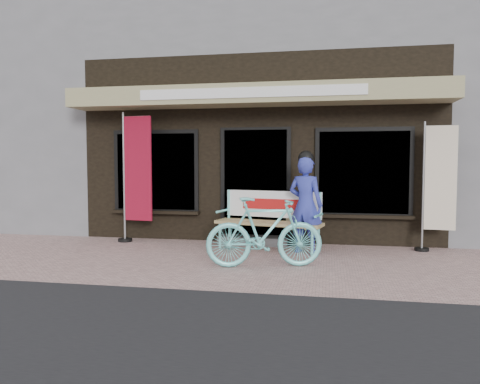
% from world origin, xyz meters
% --- Properties ---
extents(ground, '(70.00, 70.00, 0.00)m').
position_xyz_m(ground, '(0.00, 0.00, 0.00)').
color(ground, '#BC958F').
rests_on(ground, ground).
extents(storefront, '(7.00, 6.77, 6.00)m').
position_xyz_m(storefront, '(0.00, 4.96, 2.99)').
color(storefront, black).
rests_on(storefront, ground).
extents(bench, '(1.95, 0.88, 1.03)m').
position_xyz_m(bench, '(0.37, 1.34, 0.60)').
color(bench, '#74E4E2').
rests_on(bench, ground).
extents(person, '(0.70, 0.58, 1.73)m').
position_xyz_m(person, '(1.00, 1.09, 0.85)').
color(person, '#3039A7').
rests_on(person, ground).
extents(bicycle, '(1.78, 0.91, 1.03)m').
position_xyz_m(bicycle, '(0.46, -0.10, 0.52)').
color(bicycle, '#74E4E2').
rests_on(bicycle, ground).
extents(nobori_red, '(0.74, 0.30, 2.49)m').
position_xyz_m(nobori_red, '(-2.25, 1.55, 1.28)').
color(nobori_red, gray).
rests_on(nobori_red, ground).
extents(nobori_cream, '(0.66, 0.27, 2.23)m').
position_xyz_m(nobori_cream, '(3.21, 1.62, 1.15)').
color(nobori_cream, gray).
rests_on(nobori_cream, ground).
extents(menu_stand, '(0.49, 0.22, 0.98)m').
position_xyz_m(menu_stand, '(0.81, 1.74, 0.50)').
color(menu_stand, black).
rests_on(menu_stand, ground).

